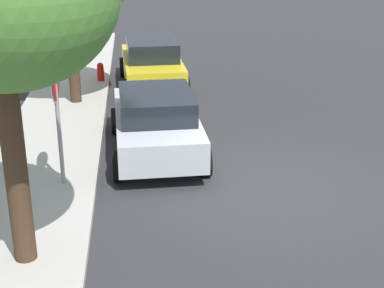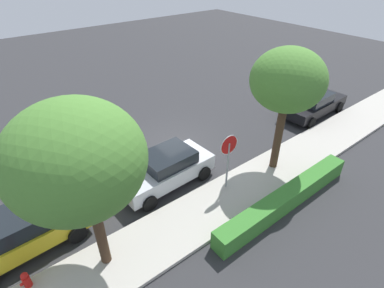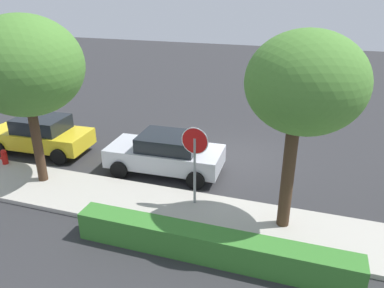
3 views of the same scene
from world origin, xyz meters
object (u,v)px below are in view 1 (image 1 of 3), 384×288
object	(u,v)px
stop_sign	(57,101)
parked_car_yellow	(152,63)
fire_hydrant	(101,74)
parked_car_silver	(156,121)

from	to	relation	value
stop_sign	parked_car_yellow	size ratio (longest dim) A/B	0.63
parked_car_yellow	fire_hydrant	bearing A→B (deg)	75.67
stop_sign	fire_hydrant	size ratio (longest dim) A/B	3.67
parked_car_silver	fire_hydrant	size ratio (longest dim) A/B	5.87
parked_car_silver	stop_sign	bearing A→B (deg)	131.76
stop_sign	fire_hydrant	world-z (taller)	stop_sign
parked_car_yellow	fire_hydrant	world-z (taller)	parked_car_yellow
parked_car_yellow	parked_car_silver	bearing A→B (deg)	178.97
stop_sign	parked_car_yellow	world-z (taller)	stop_sign
fire_hydrant	parked_car_silver	bearing A→B (deg)	-165.54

